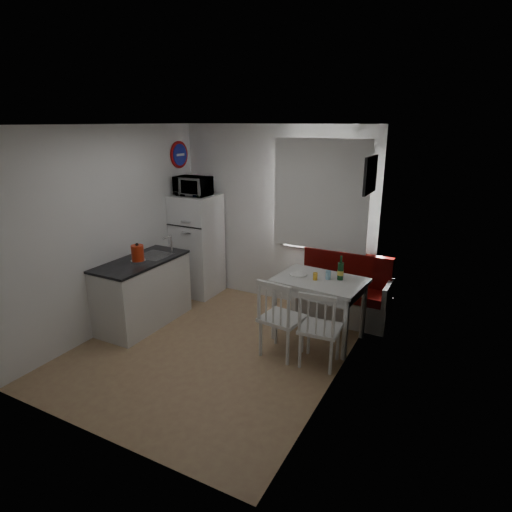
{
  "coord_description": "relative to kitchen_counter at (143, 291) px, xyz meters",
  "views": [
    {
      "loc": [
        2.6,
        -3.85,
        2.64
      ],
      "look_at": [
        0.32,
        0.5,
        1.08
      ],
      "focal_mm": 30.0,
      "sensor_mm": 36.0,
      "label": 1
    }
  ],
  "objects": [
    {
      "name": "floor",
      "position": [
        1.2,
        -0.16,
        -0.46
      ],
      "size": [
        3.0,
        3.5,
        0.02
      ],
      "primitive_type": "cube",
      "color": "#9A7252",
      "rests_on": "ground"
    },
    {
      "name": "ceiling",
      "position": [
        1.2,
        -0.16,
        2.14
      ],
      "size": [
        3.0,
        3.5,
        0.02
      ],
      "primitive_type": "cube",
      "color": "white",
      "rests_on": "wall_back"
    },
    {
      "name": "wall_back",
      "position": [
        1.2,
        1.59,
        0.84
      ],
      "size": [
        3.0,
        0.02,
        2.6
      ],
      "primitive_type": "cube",
      "color": "white",
      "rests_on": "floor"
    },
    {
      "name": "wall_front",
      "position": [
        1.2,
        -1.91,
        0.84
      ],
      "size": [
        3.0,
        0.02,
        2.6
      ],
      "primitive_type": "cube",
      "color": "white",
      "rests_on": "floor"
    },
    {
      "name": "wall_left",
      "position": [
        -0.3,
        -0.16,
        0.84
      ],
      "size": [
        0.02,
        3.5,
        2.6
      ],
      "primitive_type": "cube",
      "color": "white",
      "rests_on": "floor"
    },
    {
      "name": "wall_right",
      "position": [
        2.7,
        -0.16,
        0.84
      ],
      "size": [
        0.02,
        3.5,
        2.6
      ],
      "primitive_type": "cube",
      "color": "white",
      "rests_on": "floor"
    },
    {
      "name": "window",
      "position": [
        1.9,
        1.56,
        1.17
      ],
      "size": [
        1.22,
        0.06,
        1.47
      ],
      "primitive_type": "cube",
      "color": "silver",
      "rests_on": "wall_back"
    },
    {
      "name": "curtain",
      "position": [
        1.9,
        1.49,
        1.22
      ],
      "size": [
        1.35,
        0.02,
        1.5
      ],
      "primitive_type": "cube",
      "color": "white",
      "rests_on": "wall_back"
    },
    {
      "name": "kitchen_counter",
      "position": [
        0.0,
        0.0,
        0.0
      ],
      "size": [
        0.62,
        1.32,
        1.16
      ],
      "color": "silver",
      "rests_on": "floor"
    },
    {
      "name": "wall_sign",
      "position": [
        -0.27,
        1.29,
        1.69
      ],
      "size": [
        0.03,
        0.4,
        0.4
      ],
      "primitive_type": "cylinder",
      "rotation": [
        0.0,
        1.57,
        0.0
      ],
      "color": "navy",
      "rests_on": "wall_left"
    },
    {
      "name": "picture_frame",
      "position": [
        2.67,
        0.94,
        1.59
      ],
      "size": [
        0.04,
        0.52,
        0.42
      ],
      "primitive_type": "cube",
      "color": "black",
      "rests_on": "wall_right"
    },
    {
      "name": "bench",
      "position": [
        2.33,
        1.35,
        -0.15
      ],
      "size": [
        1.29,
        0.5,
        0.92
      ],
      "color": "silver",
      "rests_on": "floor"
    },
    {
      "name": "dining_table",
      "position": [
        2.23,
        0.68,
        0.25
      ],
      "size": [
        1.12,
        0.83,
        0.79
      ],
      "rotation": [
        0.0,
        0.0,
        -0.09
      ],
      "color": "silver",
      "rests_on": "floor"
    },
    {
      "name": "chair_left",
      "position": [
        1.98,
        0.01,
        0.13
      ],
      "size": [
        0.49,
        0.47,
        0.51
      ],
      "rotation": [
        0.0,
        0.0,
        -0.11
      ],
      "color": "silver",
      "rests_on": "floor"
    },
    {
      "name": "chair_right",
      "position": [
        2.45,
        0.01,
        0.11
      ],
      "size": [
        0.46,
        0.44,
        0.49
      ],
      "rotation": [
        0.0,
        0.0,
        0.07
      ],
      "color": "silver",
      "rests_on": "floor"
    },
    {
      "name": "fridge",
      "position": [
        0.02,
        1.24,
        0.33
      ],
      "size": [
        0.63,
        0.63,
        1.57
      ],
      "primitive_type": "cube",
      "color": "white",
      "rests_on": "floor"
    },
    {
      "name": "microwave",
      "position": [
        0.02,
        1.19,
        1.26
      ],
      "size": [
        0.51,
        0.35,
        0.28
      ],
      "primitive_type": "imported",
      "color": "white",
      "rests_on": "fridge"
    },
    {
      "name": "kettle",
      "position": [
        0.05,
        -0.1,
        0.57
      ],
      "size": [
        0.19,
        0.19,
        0.25
      ],
      "primitive_type": "cylinder",
      "color": "red",
      "rests_on": "kitchen_counter"
    },
    {
      "name": "wine_bottle",
      "position": [
        2.45,
        0.78,
        0.49
      ],
      "size": [
        0.08,
        0.08,
        0.3
      ],
      "primitive_type": null,
      "color": "#123A1B",
      "rests_on": "dining_table"
    },
    {
      "name": "drinking_glass_orange",
      "position": [
        2.18,
        0.63,
        0.38
      ],
      "size": [
        0.05,
        0.05,
        0.09
      ],
      "primitive_type": "cylinder",
      "color": "gold",
      "rests_on": "dining_table"
    },
    {
      "name": "drinking_glass_blue",
      "position": [
        2.31,
        0.73,
        0.39
      ],
      "size": [
        0.06,
        0.06,
        0.11
      ],
      "primitive_type": "cylinder",
      "color": "#88C4E7",
      "rests_on": "dining_table"
    },
    {
      "name": "plate",
      "position": [
        1.93,
        0.7,
        0.35
      ],
      "size": [
        0.23,
        0.23,
        0.02
      ],
      "primitive_type": "cylinder",
      "color": "white",
      "rests_on": "dining_table"
    }
  ]
}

